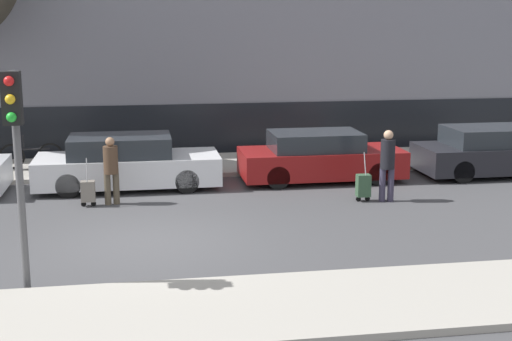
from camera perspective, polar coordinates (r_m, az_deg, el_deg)
ground_plane at (r=14.15m, az=-8.59°, el=-5.61°), size 80.00×80.00×0.00m
sidewalk_near at (r=10.61m, az=-8.21°, el=-11.38°), size 28.00×2.50×0.12m
sidewalk_far at (r=20.92m, az=-8.97°, el=0.31°), size 28.00×3.00×0.12m
parked_car_1 at (r=18.51m, az=-10.34°, el=0.57°), size 4.64×1.84×1.35m
parked_car_2 at (r=19.13m, az=5.12°, el=1.05°), size 4.32×1.78×1.32m
parked_car_3 at (r=20.85m, az=18.46°, el=1.40°), size 4.27×1.87×1.34m
pedestrian_left at (r=16.86m, az=-11.53°, el=0.29°), size 0.35×0.34×1.59m
trolley_left at (r=16.90m, az=-13.29°, el=-1.63°), size 0.34×0.29×1.14m
pedestrian_right at (r=17.05m, az=10.48°, el=0.73°), size 0.35×0.34×1.71m
trolley_right at (r=17.09m, az=8.58°, el=-1.20°), size 0.34×0.29×1.19m
traffic_light at (r=11.42m, az=-18.70°, el=2.57°), size 0.28×0.47×3.50m
parked_bicycle at (r=21.03m, az=-17.55°, el=1.15°), size 1.77×0.06×0.96m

